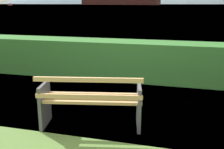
# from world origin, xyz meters

# --- Properties ---
(ground_plane) EXTENTS (1400.00, 1400.00, 0.00)m
(ground_plane) POSITION_xyz_m (0.00, 0.00, 0.00)
(ground_plane) COLOR #567A38
(water_surface) EXTENTS (620.00, 620.00, 0.00)m
(water_surface) POSITION_xyz_m (0.00, 309.58, 0.00)
(water_surface) COLOR slate
(water_surface) RESTS_ON ground_plane
(park_bench) EXTENTS (1.63, 0.87, 0.87)m
(park_bench) POSITION_xyz_m (0.01, -0.06, 0.42)
(park_bench) COLOR tan
(park_bench) RESTS_ON ground_plane
(hedge_row) EXTENTS (11.66, 0.88, 0.95)m
(hedge_row) POSITION_xyz_m (0.00, 2.85, 0.48)
(hedge_row) COLOR #387A33
(hedge_row) RESTS_ON ground_plane
(sailboat_mid) EXTENTS (4.26, 2.66, 1.66)m
(sailboat_mid) POSITION_xyz_m (-123.06, 172.66, 0.58)
(sailboat_mid) COLOR #B2332D
(sailboat_mid) RESTS_ON water_surface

